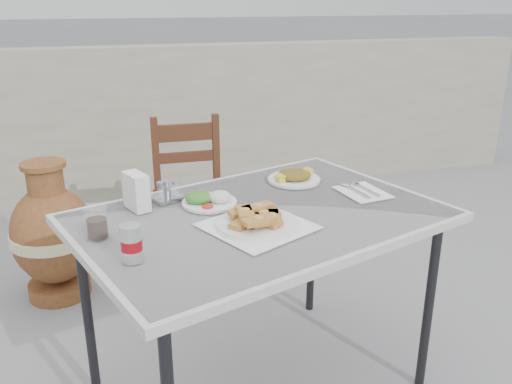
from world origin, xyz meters
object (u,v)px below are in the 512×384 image
object	(u,v)px
cafe_table	(261,226)
terracotta_urn	(53,236)
salad_chopped_plate	(294,177)
soda_can	(131,243)
salad_rice_plate	(209,200)
cola_glass	(97,224)
pide_plate	(258,218)
chair	(191,197)
condiment_caddy	(168,193)
napkin_holder	(137,191)

from	to	relation	value
cafe_table	terracotta_urn	world-z (taller)	cafe_table
salad_chopped_plate	soda_can	world-z (taller)	soda_can
salad_rice_plate	salad_chopped_plate	xyz separation A→B (m)	(0.41, 0.17, -0.00)
cola_glass	terracotta_urn	distance (m)	1.24
salad_rice_plate	salad_chopped_plate	size ratio (longest dim) A/B	0.93
cafe_table	pide_plate	world-z (taller)	pide_plate
pide_plate	soda_can	distance (m)	0.46
pide_plate	cola_glass	xyz separation A→B (m)	(-0.54, 0.07, 0.02)
pide_plate	terracotta_urn	size ratio (longest dim) A/B	0.57
cafe_table	soda_can	world-z (taller)	soda_can
salad_rice_plate	soda_can	world-z (taller)	soda_can
pide_plate	terracotta_urn	bearing A→B (deg)	124.06
chair	salad_rice_plate	bearing A→B (deg)	-93.60
salad_chopped_plate	soda_can	distance (m)	0.93
pide_plate	condiment_caddy	distance (m)	0.44
soda_can	cola_glass	world-z (taller)	soda_can
cola_glass	condiment_caddy	bearing A→B (deg)	46.40
cafe_table	condiment_caddy	size ratio (longest dim) A/B	11.17
salad_chopped_plate	soda_can	size ratio (longest dim) A/B	1.96
salad_rice_plate	cafe_table	bearing A→B (deg)	-39.23
cola_glass	napkin_holder	xyz separation A→B (m)	(0.15, 0.22, 0.02)
condiment_caddy	terracotta_urn	bearing A→B (deg)	122.84
soda_can	condiment_caddy	size ratio (longest dim) A/B	0.85
chair	pide_plate	bearing A→B (deg)	-86.87
cafe_table	terracotta_urn	bearing A→B (deg)	128.60
salad_chopped_plate	condiment_caddy	xyz separation A→B (m)	(-0.56, -0.07, 0.01)
chair	terracotta_urn	world-z (taller)	chair
salad_chopped_plate	terracotta_urn	distance (m)	1.40
salad_rice_plate	cola_glass	distance (m)	0.46
pide_plate	napkin_holder	world-z (taller)	napkin_holder
salad_rice_plate	chair	world-z (taller)	chair
napkin_holder	terracotta_urn	size ratio (longest dim) A/B	0.18
salad_rice_plate	napkin_holder	bearing A→B (deg)	173.69
cola_glass	chair	distance (m)	1.31
pide_plate	salad_chopped_plate	size ratio (longest dim) A/B	1.91
condiment_caddy	terracotta_urn	size ratio (longest dim) A/B	0.18
soda_can	cola_glass	distance (m)	0.23
pide_plate	chair	distance (m)	1.27
cafe_table	salad_rice_plate	bearing A→B (deg)	140.77
cafe_table	salad_chopped_plate	xyz separation A→B (m)	(0.24, 0.31, 0.08)
salad_chopped_plate	chair	world-z (taller)	chair
napkin_holder	terracotta_urn	xyz separation A→B (m)	(-0.41, 0.89, -0.52)
chair	terracotta_urn	size ratio (longest dim) A/B	1.21
chair	condiment_caddy	bearing A→B (deg)	-103.39
pide_plate	terracotta_urn	world-z (taller)	pide_plate
cafe_table	cola_glass	size ratio (longest dim) A/B	14.46
chair	napkin_holder	bearing A→B (deg)	-109.25
cafe_table	pide_plate	size ratio (longest dim) A/B	3.53
chair	cola_glass	bearing A→B (deg)	-112.05
salad_chopped_plate	chair	xyz separation A→B (m)	(-0.33, 0.79, -0.35)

